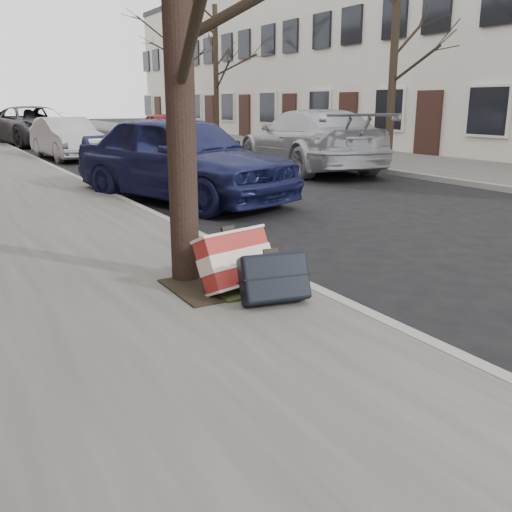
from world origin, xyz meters
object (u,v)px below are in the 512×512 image
car_near_mid (67,138)px  suitcase_red (236,260)px  car_near_front (182,158)px  suitcase_navy (274,277)px

car_near_mid → suitcase_red: bearing=-100.9°
car_near_front → car_near_mid: 9.08m
suitcase_red → car_near_front: (1.70, 5.25, 0.40)m
car_near_front → car_near_mid: car_near_front is taller
suitcase_navy → car_near_mid: (1.56, 14.83, 0.30)m
car_near_mid → car_near_front: bearing=-93.9°
suitcase_navy → car_near_front: 5.99m
suitcase_red → suitcase_navy: size_ratio=1.21×
car_near_mid → suitcase_navy: bearing=-100.3°
suitcase_red → car_near_front: 5.54m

